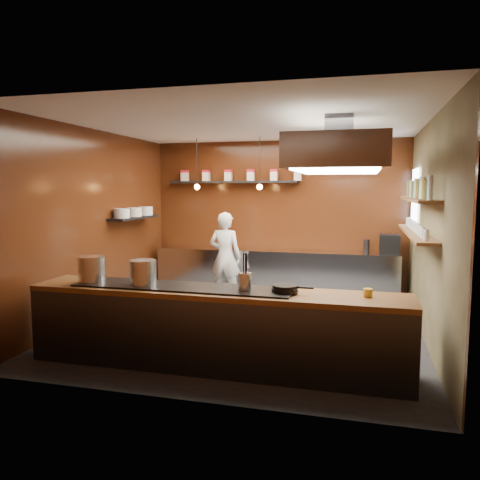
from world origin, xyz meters
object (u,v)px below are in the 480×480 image
(extractor_hood, at_px, (339,155))
(stockpot_small, at_px, (143,272))
(espresso_machine, at_px, (390,244))
(stockpot_large, at_px, (92,269))
(chef, at_px, (225,257))

(extractor_hood, relative_size, stockpot_small, 6.37)
(stockpot_small, relative_size, espresso_machine, 0.89)
(stockpot_large, xyz_separation_m, stockpot_small, (0.69, -0.01, -0.01))
(stockpot_large, height_order, chef, chef)
(extractor_hood, distance_m, espresso_machine, 3.02)
(espresso_machine, bearing_deg, extractor_hood, -106.51)
(extractor_hood, distance_m, chef, 3.31)
(stockpot_large, relative_size, espresso_machine, 0.91)
(stockpot_large, bearing_deg, extractor_hood, 23.51)
(stockpot_large, height_order, stockpot_small, stockpot_large)
(stockpot_small, distance_m, espresso_machine, 4.81)
(stockpot_large, distance_m, espresso_machine, 5.26)
(extractor_hood, distance_m, stockpot_small, 2.88)
(stockpot_small, bearing_deg, stockpot_large, 178.94)
(stockpot_small, bearing_deg, espresso_machine, 51.96)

